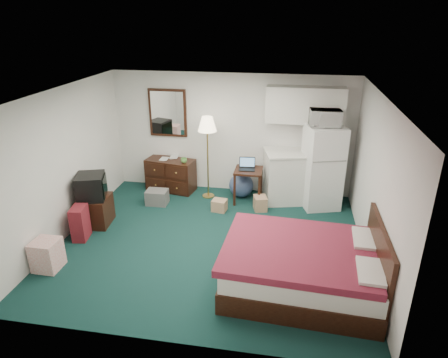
% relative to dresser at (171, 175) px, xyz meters
% --- Properties ---
extents(floor, '(5.00, 4.50, 0.01)m').
position_rel_dresser_xyz_m(floor, '(1.28, -1.98, -0.35)').
color(floor, black).
rests_on(floor, ground).
extents(ceiling, '(5.00, 4.50, 0.01)m').
position_rel_dresser_xyz_m(ceiling, '(1.28, -1.98, 2.15)').
color(ceiling, white).
rests_on(ceiling, walls).
extents(walls, '(5.01, 4.51, 2.50)m').
position_rel_dresser_xyz_m(walls, '(1.28, -1.98, 0.90)').
color(walls, white).
rests_on(walls, floor).
extents(mirror, '(0.80, 0.06, 1.00)m').
position_rel_dresser_xyz_m(mirror, '(-0.07, 0.24, 1.30)').
color(mirror, white).
rests_on(mirror, walls).
extents(upper_cabinets, '(1.50, 0.35, 0.70)m').
position_rel_dresser_xyz_m(upper_cabinets, '(2.73, 0.10, 1.60)').
color(upper_cabinets, silver).
rests_on(upper_cabinets, walls).
extents(headboard, '(0.06, 1.56, 1.00)m').
position_rel_dresser_xyz_m(headboard, '(3.74, -2.95, 0.20)').
color(headboard, black).
rests_on(headboard, walls).
extents(dresser, '(1.09, 0.63, 0.70)m').
position_rel_dresser_xyz_m(dresser, '(0.00, 0.00, 0.00)').
color(dresser, black).
rests_on(dresser, floor).
extents(floor_lamp, '(0.42, 0.42, 1.71)m').
position_rel_dresser_xyz_m(floor_lamp, '(0.86, -0.19, 0.51)').
color(floor_lamp, tan).
rests_on(floor_lamp, floor).
extents(desk, '(0.55, 0.55, 0.69)m').
position_rel_dresser_xyz_m(desk, '(1.71, -0.28, -0.00)').
color(desk, black).
rests_on(desk, floor).
extents(exercise_ball, '(0.56, 0.56, 0.51)m').
position_rel_dresser_xyz_m(exercise_ball, '(1.55, -0.08, -0.09)').
color(exercise_ball, '#394C77').
rests_on(exercise_ball, floor).
extents(kitchen_counter, '(1.07, 0.91, 1.02)m').
position_rel_dresser_xyz_m(kitchen_counter, '(2.51, -0.07, 0.16)').
color(kitchen_counter, silver).
rests_on(kitchen_counter, floor).
extents(fridge, '(0.84, 0.84, 1.64)m').
position_rel_dresser_xyz_m(fridge, '(3.14, -0.22, 0.47)').
color(fridge, white).
rests_on(fridge, floor).
extents(bed, '(2.15, 1.72, 0.66)m').
position_rel_dresser_xyz_m(bed, '(2.76, -2.95, -0.02)').
color(bed, '#550F22').
rests_on(bed, floor).
extents(tv_stand, '(0.59, 0.63, 0.53)m').
position_rel_dresser_xyz_m(tv_stand, '(-0.92, -1.69, -0.08)').
color(tv_stand, black).
rests_on(tv_stand, floor).
extents(suitcase, '(0.28, 0.39, 0.59)m').
position_rel_dresser_xyz_m(suitcase, '(-0.93, -2.22, -0.06)').
color(suitcase, maroon).
rests_on(suitcase, floor).
extents(retail_box, '(0.38, 0.38, 0.47)m').
position_rel_dresser_xyz_m(retail_box, '(-1.00, -3.11, -0.11)').
color(retail_box, white).
rests_on(retail_box, floor).
extents(file_bin, '(0.43, 0.33, 0.30)m').
position_rel_dresser_xyz_m(file_bin, '(-0.08, -0.72, -0.20)').
color(file_bin, '#606060').
rests_on(file_bin, floor).
extents(cardboard_box_a, '(0.30, 0.27, 0.23)m').
position_rel_dresser_xyz_m(cardboard_box_a, '(1.21, -0.81, -0.23)').
color(cardboard_box_a, '#9C6F4D').
rests_on(cardboard_box_a, floor).
extents(cardboard_box_b, '(0.30, 0.33, 0.28)m').
position_rel_dresser_xyz_m(cardboard_box_b, '(2.00, -0.63, -0.21)').
color(cardboard_box_b, '#9C6F4D').
rests_on(cardboard_box_b, floor).
extents(laptop, '(0.34, 0.28, 0.22)m').
position_rel_dresser_xyz_m(laptop, '(1.68, -0.29, 0.45)').
color(laptop, black).
rests_on(laptop, desk).
extents(crt_tv, '(0.62, 0.64, 0.45)m').
position_rel_dresser_xyz_m(crt_tv, '(-0.93, -1.72, 0.40)').
color(crt_tv, black).
rests_on(crt_tv, tv_stand).
extents(microwave, '(0.60, 0.37, 0.38)m').
position_rel_dresser_xyz_m(microwave, '(3.10, -0.23, 1.48)').
color(microwave, white).
rests_on(microwave, fridge).
extents(book_a, '(0.17, 0.02, 0.23)m').
position_rel_dresser_xyz_m(book_a, '(-0.21, 0.00, 0.46)').
color(book_a, '#9C6F4D').
rests_on(book_a, dresser).
extents(book_b, '(0.17, 0.04, 0.23)m').
position_rel_dresser_xyz_m(book_b, '(-0.04, 0.14, 0.46)').
color(book_b, '#9C6F4D').
rests_on(book_b, dresser).
extents(mug, '(0.14, 0.12, 0.13)m').
position_rel_dresser_xyz_m(mug, '(0.34, -0.12, 0.41)').
color(mug, '#589B42').
rests_on(mug, dresser).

